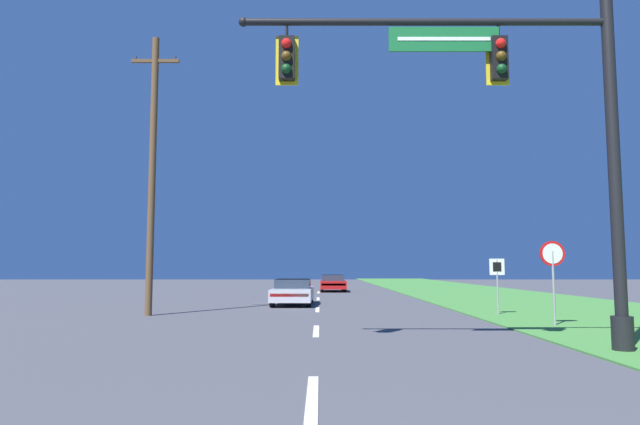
# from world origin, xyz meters

# --- Properties ---
(grass_verge_right) EXTENTS (10.00, 110.00, 0.04)m
(grass_verge_right) POSITION_xyz_m (10.50, 30.00, 0.02)
(grass_verge_right) COLOR #428438
(grass_verge_right) RESTS_ON ground
(road_center_line) EXTENTS (0.16, 34.80, 0.01)m
(road_center_line) POSITION_xyz_m (0.00, 22.00, 0.01)
(road_center_line) COLOR silver
(road_center_line) RESTS_ON ground
(signal_mast) EXTENTS (8.30, 0.47, 7.95)m
(signal_mast) POSITION_xyz_m (4.46, 10.08, 4.81)
(signal_mast) COLOR black
(signal_mast) RESTS_ON grass_verge_right
(car_ahead) EXTENTS (1.90, 4.71, 1.19)m
(car_ahead) POSITION_xyz_m (-1.17, 25.03, 0.61)
(car_ahead) COLOR black
(car_ahead) RESTS_ON ground
(far_car) EXTENTS (1.82, 4.44, 1.19)m
(far_car) POSITION_xyz_m (1.04, 39.84, 0.60)
(far_car) COLOR black
(far_car) RESTS_ON ground
(stop_sign) EXTENTS (0.76, 0.07, 2.50)m
(stop_sign) POSITION_xyz_m (7.13, 15.30, 1.86)
(stop_sign) COLOR gray
(stop_sign) RESTS_ON grass_verge_right
(route_sign_post) EXTENTS (0.55, 0.06, 2.03)m
(route_sign_post) POSITION_xyz_m (6.66, 19.25, 1.53)
(route_sign_post) COLOR gray
(route_sign_post) RESTS_ON grass_verge_right
(utility_pole_near) EXTENTS (1.80, 0.26, 10.46)m
(utility_pole_near) POSITION_xyz_m (-6.15, 19.04, 5.39)
(utility_pole_near) COLOR brown
(utility_pole_near) RESTS_ON ground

